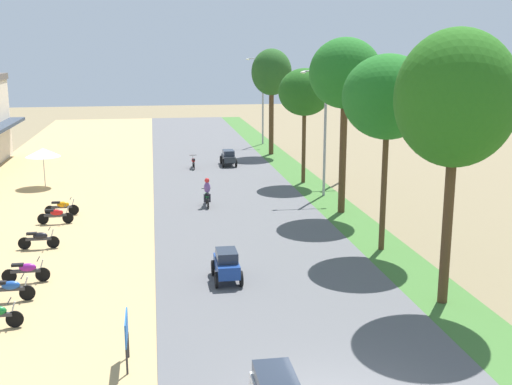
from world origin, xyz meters
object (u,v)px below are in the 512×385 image
(median_tree_nearest, at_px, (456,99))
(utility_pole_near, at_px, (345,117))
(parked_motorbike_fifth, at_px, (56,214))
(streetlamp_near, at_px, (325,123))
(parked_motorbike_second, at_px, (9,288))
(motorbike_ahead_second, at_px, (193,162))
(median_tree_fourth, at_px, (305,93))
(streetlamp_mid, at_px, (263,94))
(median_tree_fifth, at_px, (272,73))
(motorbike_foreground_rider, at_px, (207,193))
(car_sedan_charcoal, at_px, (228,157))
(parked_motorbike_third, at_px, (26,270))
(median_tree_third, at_px, (345,74))
(car_hatchback_blue, at_px, (227,264))
(street_signboard, at_px, (126,331))
(parked_motorbike_sixth, at_px, (62,206))
(median_tree_second, at_px, (388,98))
(parked_motorbike_fourth, at_px, (39,238))
(vendor_umbrella, at_px, (43,152))

(median_tree_nearest, xyz_separation_m, utility_pole_near, (2.90, 21.62, -2.83))
(parked_motorbike_fifth, xyz_separation_m, streetlamp_near, (15.26, 4.15, 3.93))
(parked_motorbike_second, distance_m, motorbike_ahead_second, 26.19)
(streetlamp_near, bearing_deg, median_tree_fourth, 94.79)
(median_tree_fourth, relative_size, streetlamp_near, 0.99)
(streetlamp_mid, height_order, motorbike_ahead_second, streetlamp_mid)
(median_tree_fifth, bearing_deg, motorbike_foreground_rider, -111.49)
(car_sedan_charcoal, bearing_deg, median_tree_nearest, -81.32)
(parked_motorbike_third, bearing_deg, streetlamp_mid, 66.42)
(parked_motorbike_third, xyz_separation_m, median_tree_third, (15.06, 8.58, 6.97))
(median_tree_third, xyz_separation_m, car_hatchback_blue, (-7.46, -9.66, -6.77))
(street_signboard, xyz_separation_m, median_tree_third, (11.00, 15.94, 6.41))
(median_tree_third, relative_size, utility_pole_near, 1.12)
(median_tree_fifth, distance_m, car_hatchback_blue, 31.30)
(car_hatchback_blue, relative_size, motorbike_foreground_rider, 1.11)
(median_tree_fourth, xyz_separation_m, motorbike_foreground_rider, (-6.96, -5.73, -5.20))
(parked_motorbike_sixth, relative_size, streetlamp_mid, 0.22)
(street_signboard, distance_m, median_tree_nearest, 12.81)
(streetlamp_mid, bearing_deg, parked_motorbike_second, -112.80)
(median_tree_fifth, bearing_deg, parked_motorbike_third, -117.35)
(median_tree_second, relative_size, car_hatchback_blue, 4.29)
(median_tree_second, relative_size, streetlamp_near, 1.12)
(parked_motorbike_second, relative_size, streetlamp_mid, 0.22)
(parked_motorbike_second, xyz_separation_m, streetlamp_near, (15.41, 14.60, 3.93))
(parked_motorbike_second, xyz_separation_m, motorbike_foreground_rider, (8.12, 12.89, 0.30))
(parked_motorbike_fourth, xyz_separation_m, streetlamp_mid, (15.40, 30.44, 4.14))
(street_signboard, relative_size, motorbike_foreground_rider, 0.83)
(parked_motorbike_third, xyz_separation_m, car_hatchback_blue, (7.60, -1.08, 0.19))
(vendor_umbrella, bearing_deg, parked_motorbike_third, -83.40)
(median_tree_third, relative_size, motorbike_ahead_second, 5.22)
(parked_motorbike_third, xyz_separation_m, median_tree_second, (14.90, 1.82, 6.26))
(median_tree_third, bearing_deg, median_tree_fourth, 91.53)
(parked_motorbike_fourth, relative_size, median_tree_fifth, 0.20)
(parked_motorbike_fourth, distance_m, utility_pole_near, 22.51)
(vendor_umbrella, bearing_deg, utility_pole_near, -2.57)
(median_tree_fourth, bearing_deg, motorbike_foreground_rider, -140.51)
(street_signboard, relative_size, median_tree_nearest, 0.16)
(streetlamp_mid, bearing_deg, median_tree_third, -90.26)
(parked_motorbike_sixth, xyz_separation_m, median_tree_fifth, (14.87, 18.46, 6.32))
(median_tree_fifth, bearing_deg, parked_motorbike_fifth, -126.54)
(parked_motorbike_fifth, relative_size, utility_pole_near, 0.21)
(parked_motorbike_sixth, distance_m, median_tree_second, 18.25)
(parked_motorbike_fifth, bearing_deg, car_hatchback_blue, -51.43)
(car_hatchback_blue, distance_m, car_sedan_charcoal, 25.07)
(median_tree_nearest, distance_m, median_tree_fourth, 21.14)
(parked_motorbike_sixth, xyz_separation_m, car_hatchback_blue, (7.60, -11.37, 0.19))
(parked_motorbike_second, xyz_separation_m, median_tree_nearest, (15.15, -2.49, 6.65))
(median_tree_second, distance_m, motorbike_foreground_rider, 13.00)
(parked_motorbike_sixth, height_order, motorbike_foreground_rider, motorbike_foreground_rider)
(parked_motorbike_second, relative_size, car_sedan_charcoal, 0.80)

